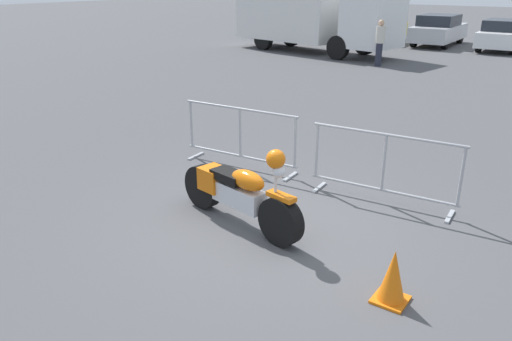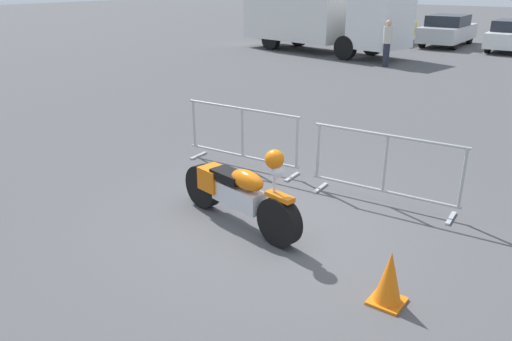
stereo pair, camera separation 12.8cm
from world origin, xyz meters
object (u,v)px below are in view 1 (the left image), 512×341
Objects in this scene: box_truck at (307,14)px; traffic_cone at (393,277)px; parked_car_blue at (282,21)px; motorcycle at (239,192)px; parked_car_yellow at (378,28)px; parked_car_white at (503,35)px; parked_car_silver at (439,30)px; crowd_barrier_far at (384,167)px; pedestrian at (380,41)px; parked_car_maroon at (333,24)px; crowd_barrier_near at (240,137)px.

traffic_cone is (10.05, -15.81, -1.35)m from box_truck.
motorcycle is at bearing -149.82° from parked_car_blue.
parked_car_yellow is 5.86m from parked_car_white.
parked_car_silver is (2.93, 0.46, 0.03)m from parked_car_yellow.
crowd_barrier_far is at bearing -158.37° from parked_car_yellow.
parked_car_yellow is 7.70m from pedestrian.
parked_car_maroon reaches higher than crowd_barrier_far.
crowd_barrier_far is 0.55× the size of parked_car_white.
parked_car_silver is at bearing -81.89° from parked_car_yellow.
parked_car_white is (-1.89, 19.01, 0.14)m from crowd_barrier_far.
box_truck is 4.71m from pedestrian.
parked_car_maroon is (-10.66, 19.34, 0.18)m from crowd_barrier_far.
crowd_barrier_far is 0.52× the size of parked_car_silver.
box_truck is 9.04m from parked_car_white.
parked_car_blue reaches higher than crowd_barrier_far.
parked_car_white is at bearing 102.24° from motorcycle.
motorcycle is at bearing -171.31° from parked_car_silver.
box_truck is 1.84× the size of parked_car_silver.
box_truck is at bearing 126.62° from parked_car_white.
box_truck is at bearing 127.38° from motorcycle.
crowd_barrier_near is at bearing -158.20° from parked_car_maroon.
pedestrian is (4.24, -1.94, -0.72)m from box_truck.
parked_car_silver reaches higher than parked_car_yellow.
parked_car_yellow is at bearing 118.06° from motorcycle.
parked_car_maroon is (2.93, 0.66, -0.03)m from parked_car_blue.
parked_car_silver is 7.58m from pedestrian.
parked_car_silver is at bearing 104.08° from crowd_barrier_far.
parked_car_silver is 2.56× the size of pedestrian.
crowd_barrier_near and crowd_barrier_far have the same top height.
parked_car_blue is 3.00m from parked_car_maroon.
motorcycle is at bearing 168.17° from traffic_cone.
pedestrian is 2.86× the size of traffic_cone.
parked_car_yellow is 2.47× the size of pedestrian.
parked_car_silver reaches higher than crowd_barrier_near.
parked_car_blue is at bearing 131.63° from motorcycle.
motorcycle is 2.38m from traffic_cone.
crowd_barrier_near is 0.55× the size of parked_car_white.
crowd_barrier_near is at bearing 177.02° from parked_car_white.
parked_car_silver is at bearing 63.25° from box_truck.
crowd_barrier_far is 20.26m from parked_car_yellow.
motorcycle is 1.28× the size of pedestrian.
parked_car_maroon is at bearing 115.81° from box_truck.
traffic_cone is at bearing -173.04° from parked_car_white.
parked_car_maroon is (-1.64, 5.79, -0.90)m from box_truck.
parked_car_blue is at bearing 89.67° from parked_car_yellow.
parked_car_white is (7.14, 5.47, -0.94)m from box_truck.
traffic_cone is (2.91, -21.27, -0.40)m from parked_car_white.
pedestrian reaches higher than crowd_barrier_far.
parked_car_blue is at bearing 92.50° from parked_car_silver.
parked_car_yellow is (-7.74, 18.73, 0.16)m from crowd_barrier_far.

